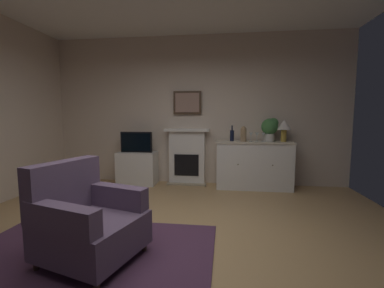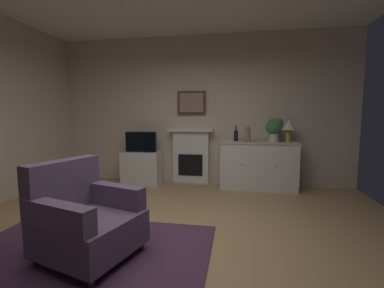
% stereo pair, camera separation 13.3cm
% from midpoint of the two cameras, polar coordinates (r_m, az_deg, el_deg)
% --- Properties ---
extents(ground_plane, '(5.85, 5.40, 0.10)m').
position_cam_midpoint_polar(ground_plane, '(2.89, -4.70, -22.62)').
color(ground_plane, tan).
rests_on(ground_plane, ground).
extents(wall_rear, '(5.85, 0.06, 2.91)m').
position_cam_midpoint_polar(wall_rear, '(5.17, 2.62, 7.38)').
color(wall_rear, beige).
rests_on(wall_rear, ground_plane).
extents(area_rug, '(2.43, 1.90, 0.02)m').
position_cam_midpoint_polar(area_rug, '(2.80, -22.95, -22.75)').
color(area_rug, '#4C2D47').
rests_on(area_rug, ground_plane).
extents(fireplace_unit, '(0.87, 0.30, 1.10)m').
position_cam_midpoint_polar(fireplace_unit, '(5.12, 0.55, -2.76)').
color(fireplace_unit, white).
rests_on(fireplace_unit, ground_plane).
extents(framed_picture, '(0.55, 0.04, 0.45)m').
position_cam_midpoint_polar(framed_picture, '(5.11, 0.64, 9.14)').
color(framed_picture, '#473323').
extents(sideboard_cabinet, '(1.39, 0.49, 0.88)m').
position_cam_midpoint_polar(sideboard_cabinet, '(4.93, 15.14, -4.59)').
color(sideboard_cabinet, white).
rests_on(sideboard_cabinet, ground_plane).
extents(table_lamp, '(0.26, 0.26, 0.40)m').
position_cam_midpoint_polar(table_lamp, '(4.92, 21.40, 3.63)').
color(table_lamp, '#B79338').
rests_on(table_lamp, sideboard_cabinet).
extents(wine_bottle, '(0.08, 0.08, 0.29)m').
position_cam_midpoint_polar(wine_bottle, '(4.85, 10.48, 1.89)').
color(wine_bottle, black).
rests_on(wine_bottle, sideboard_cabinet).
extents(wine_glass_left, '(0.07, 0.07, 0.16)m').
position_cam_midpoint_polar(wine_glass_left, '(4.80, 14.57, 1.92)').
color(wine_glass_left, silver).
rests_on(wine_glass_left, sideboard_cabinet).
extents(wine_glass_center, '(0.07, 0.07, 0.16)m').
position_cam_midpoint_polar(wine_glass_center, '(4.85, 15.83, 1.92)').
color(wine_glass_center, silver).
rests_on(wine_glass_center, sideboard_cabinet).
extents(wine_glass_right, '(0.07, 0.07, 0.16)m').
position_cam_midpoint_polar(wine_glass_right, '(4.84, 17.15, 1.88)').
color(wine_glass_right, silver).
rests_on(wine_glass_right, sideboard_cabinet).
extents(vase_decorative, '(0.11, 0.11, 0.28)m').
position_cam_midpoint_polar(vase_decorative, '(4.79, 12.95, 2.16)').
color(vase_decorative, '#9E7F5B').
rests_on(vase_decorative, sideboard_cabinet).
extents(tv_cabinet, '(0.75, 0.42, 0.64)m').
position_cam_midpoint_polar(tv_cabinet, '(5.25, -10.34, -5.17)').
color(tv_cabinet, white).
rests_on(tv_cabinet, ground_plane).
extents(tv_set, '(0.62, 0.07, 0.40)m').
position_cam_midpoint_polar(tv_set, '(5.16, -10.54, 0.46)').
color(tv_set, black).
rests_on(tv_set, tv_cabinet).
extents(potted_plant_small, '(0.30, 0.30, 0.43)m').
position_cam_midpoint_polar(potted_plant_small, '(4.93, 18.59, 3.47)').
color(potted_plant_small, beige).
rests_on(potted_plant_small, sideboard_cabinet).
extents(armchair, '(0.99, 0.95, 0.92)m').
position_cam_midpoint_polar(armchair, '(2.69, -21.29, -15.13)').
color(armchair, '#604C66').
rests_on(armchair, ground_plane).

